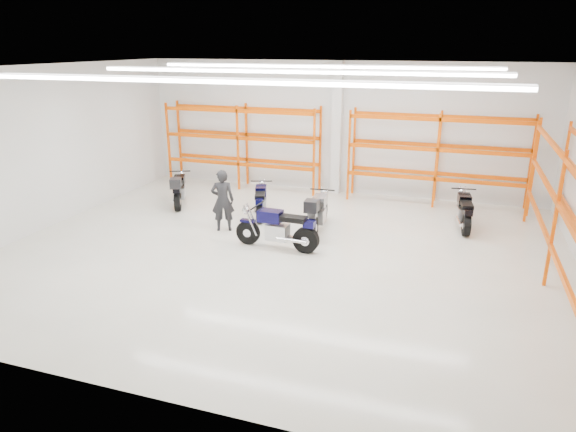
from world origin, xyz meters
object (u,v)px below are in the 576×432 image
(motorcycle_back_b, at_px, (261,202))
(structural_column, at_px, (337,129))
(motorcycle_back_c, at_px, (317,213))
(standing_man, at_px, (223,200))
(motorcycle_main, at_px, (280,230))
(motorcycle_back_d, at_px, (464,212))
(motorcycle_back_a, at_px, (179,190))

(motorcycle_back_b, distance_m, structural_column, 4.10)
(motorcycle_back_c, bearing_deg, standing_man, -164.95)
(motorcycle_back_b, bearing_deg, motorcycle_main, -57.95)
(motorcycle_main, relative_size, standing_man, 1.30)
(standing_man, bearing_deg, motorcycle_back_d, 177.41)
(motorcycle_main, relative_size, motorcycle_back_b, 1.17)
(motorcycle_main, xyz_separation_m, structural_column, (0.09, 5.65, 1.73))
(standing_man, xyz_separation_m, structural_column, (2.08, 4.84, 1.37))
(motorcycle_back_b, bearing_deg, motorcycle_back_d, 8.10)
(motorcycle_back_b, bearing_deg, motorcycle_back_a, 177.02)
(motorcycle_main, height_order, motorcycle_back_b, motorcycle_main)
(motorcycle_back_b, xyz_separation_m, structural_column, (1.53, 3.35, 1.79))
(motorcycle_back_a, relative_size, standing_man, 1.16)
(motorcycle_back_b, bearing_deg, structural_column, 65.45)
(motorcycle_back_c, bearing_deg, motorcycle_back_a, 168.97)
(motorcycle_main, bearing_deg, standing_man, 157.77)
(motorcycle_back_a, bearing_deg, motorcycle_back_c, -11.03)
(motorcycle_back_b, distance_m, standing_man, 1.64)
(motorcycle_main, xyz_separation_m, motorcycle_back_a, (-4.34, 2.45, 0.01))
(motorcycle_main, height_order, structural_column, structural_column)
(motorcycle_back_b, height_order, motorcycle_back_d, motorcycle_back_d)
(motorcycle_main, xyz_separation_m, motorcycle_back_c, (0.56, 1.50, 0.03))
(motorcycle_main, distance_m, motorcycle_back_d, 5.44)
(standing_man, relative_size, structural_column, 0.39)
(motorcycle_back_b, bearing_deg, motorcycle_back_c, -21.91)
(motorcycle_back_b, relative_size, motorcycle_back_c, 0.86)
(structural_column, bearing_deg, motorcycle_main, -90.93)
(motorcycle_back_d, relative_size, standing_man, 1.19)
(motorcycle_back_a, bearing_deg, motorcycle_main, -29.46)
(motorcycle_back_d, xyz_separation_m, standing_man, (-6.42, -2.33, 0.40))
(motorcycle_main, relative_size, motorcycle_back_a, 1.11)
(motorcycle_back_d, height_order, standing_man, standing_man)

